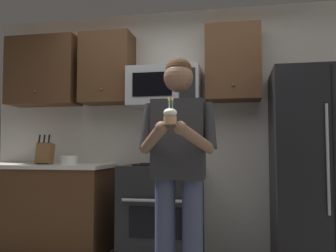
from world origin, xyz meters
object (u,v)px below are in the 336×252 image
at_px(microwave, 165,87).
at_px(bowl_large_white, 69,160).
at_px(knife_block, 45,153).
at_px(person, 178,161).
at_px(cupcake, 170,116).
at_px(oven_range, 162,212).
at_px(refrigerator, 324,169).

bearing_deg(microwave, bowl_large_white, -172.53).
xyz_separation_m(knife_block, bowl_large_white, (0.26, 0.02, -0.07)).
relative_size(knife_block, bowl_large_white, 1.69).
relative_size(microwave, person, 0.42).
xyz_separation_m(knife_block, cupcake, (1.57, -1.22, 0.26)).
xyz_separation_m(oven_range, microwave, (0.00, 0.12, 1.26)).
bearing_deg(refrigerator, person, -143.45).
bearing_deg(person, bowl_large_white, 145.06).
xyz_separation_m(microwave, refrigerator, (1.50, -0.16, -0.82)).
height_order(oven_range, person, person).
bearing_deg(cupcake, knife_block, 142.02).
relative_size(microwave, cupcake, 4.26).
bearing_deg(refrigerator, microwave, 173.97).
relative_size(bowl_large_white, cupcake, 1.09).
distance_m(oven_range, refrigerator, 1.56).
bearing_deg(bowl_large_white, knife_block, -176.10).
height_order(knife_block, cupcake, cupcake).
height_order(knife_block, person, person).
height_order(oven_range, microwave, microwave).
xyz_separation_m(bowl_large_white, person, (1.30, -0.91, 0.03)).
distance_m(refrigerator, bowl_large_white, 2.50).
relative_size(microwave, refrigerator, 0.41).
height_order(microwave, person, microwave).
bearing_deg(cupcake, bowl_large_white, 136.45).
distance_m(refrigerator, person, 1.49).
height_order(oven_range, refrigerator, refrigerator).
distance_m(microwave, refrigerator, 1.72).
xyz_separation_m(oven_range, bowl_large_white, (-1.00, -0.01, 0.50)).
bearing_deg(cupcake, oven_range, 103.80).
bearing_deg(refrigerator, oven_range, 178.50).
bearing_deg(person, cupcake, -90.00).
relative_size(oven_range, refrigerator, 0.52).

